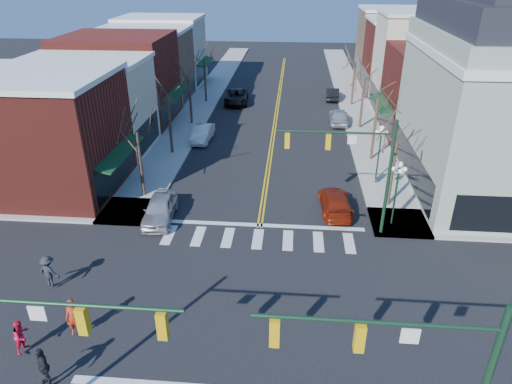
% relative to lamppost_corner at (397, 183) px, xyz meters
% --- Properties ---
extents(ground, '(160.00, 160.00, 0.00)m').
position_rel_lamppost_corner_xyz_m(ground, '(-8.20, -8.50, -2.96)').
color(ground, black).
rests_on(ground, ground).
extents(sidewalk_left, '(3.50, 70.00, 0.15)m').
position_rel_lamppost_corner_xyz_m(sidewalk_left, '(-16.95, 11.50, -2.89)').
color(sidewalk_left, '#9E9B93').
rests_on(sidewalk_left, ground).
extents(sidewalk_right, '(3.50, 70.00, 0.15)m').
position_rel_lamppost_corner_xyz_m(sidewalk_right, '(0.55, 11.50, -2.89)').
color(sidewalk_right, '#9E9B93').
rests_on(sidewalk_right, ground).
extents(bldg_left_brick_a, '(10.00, 8.50, 8.00)m').
position_rel_lamppost_corner_xyz_m(bldg_left_brick_a, '(-23.70, 3.25, 1.04)').
color(bldg_left_brick_a, maroon).
rests_on(bldg_left_brick_a, ground).
extents(bldg_left_stucco_a, '(10.00, 7.00, 7.50)m').
position_rel_lamppost_corner_xyz_m(bldg_left_stucco_a, '(-23.70, 11.00, 0.79)').
color(bldg_left_stucco_a, beige).
rests_on(bldg_left_stucco_a, ground).
extents(bldg_left_brick_b, '(10.00, 9.00, 8.50)m').
position_rel_lamppost_corner_xyz_m(bldg_left_brick_b, '(-23.70, 19.00, 1.29)').
color(bldg_left_brick_b, maroon).
rests_on(bldg_left_brick_b, ground).
extents(bldg_left_tan, '(10.00, 7.50, 7.80)m').
position_rel_lamppost_corner_xyz_m(bldg_left_tan, '(-23.70, 27.25, 0.94)').
color(bldg_left_tan, '#8C6D4D').
rests_on(bldg_left_tan, ground).
extents(bldg_left_stucco_b, '(10.00, 8.00, 8.20)m').
position_rel_lamppost_corner_xyz_m(bldg_left_stucco_b, '(-23.70, 35.00, 1.14)').
color(bldg_left_stucco_b, beige).
rests_on(bldg_left_stucco_b, ground).
extents(bldg_right_brick_a, '(10.00, 8.50, 8.00)m').
position_rel_lamppost_corner_xyz_m(bldg_right_brick_a, '(7.30, 17.25, 1.04)').
color(bldg_right_brick_a, maroon).
rests_on(bldg_right_brick_a, ground).
extents(bldg_right_stucco, '(10.00, 7.00, 10.00)m').
position_rel_lamppost_corner_xyz_m(bldg_right_stucco, '(7.30, 25.00, 2.04)').
color(bldg_right_stucco, beige).
rests_on(bldg_right_stucco, ground).
extents(bldg_right_brick_b, '(10.00, 8.00, 8.50)m').
position_rel_lamppost_corner_xyz_m(bldg_right_brick_b, '(7.30, 32.50, 1.29)').
color(bldg_right_brick_b, maroon).
rests_on(bldg_right_brick_b, ground).
extents(bldg_right_tan, '(10.00, 8.00, 9.00)m').
position_rel_lamppost_corner_xyz_m(bldg_right_tan, '(7.30, 40.50, 1.54)').
color(bldg_right_tan, '#8C6D4D').
rests_on(bldg_right_tan, ground).
extents(traffic_mast_near_left, '(6.60, 0.28, 7.20)m').
position_rel_lamppost_corner_xyz_m(traffic_mast_near_left, '(-13.75, -15.90, 1.75)').
color(traffic_mast_near_left, '#14331E').
rests_on(traffic_mast_near_left, ground).
extents(traffic_mast_near_right, '(6.60, 0.28, 7.20)m').
position_rel_lamppost_corner_xyz_m(traffic_mast_near_right, '(-2.65, -15.90, 1.75)').
color(traffic_mast_near_right, '#14331E').
rests_on(traffic_mast_near_right, ground).
extents(traffic_mast_far_right, '(6.60, 0.28, 7.20)m').
position_rel_lamppost_corner_xyz_m(traffic_mast_far_right, '(-2.65, -1.10, 1.75)').
color(traffic_mast_far_right, '#14331E').
rests_on(traffic_mast_far_right, ground).
extents(lamppost_corner, '(0.36, 0.36, 4.33)m').
position_rel_lamppost_corner_xyz_m(lamppost_corner, '(0.00, 0.00, 0.00)').
color(lamppost_corner, '#14331E').
rests_on(lamppost_corner, ground).
extents(lamppost_midblock, '(0.36, 0.36, 4.33)m').
position_rel_lamppost_corner_xyz_m(lamppost_midblock, '(0.00, 6.50, 0.00)').
color(lamppost_midblock, '#14331E').
rests_on(lamppost_midblock, ground).
extents(tree_left_a, '(0.24, 0.24, 4.76)m').
position_rel_lamppost_corner_xyz_m(tree_left_a, '(-16.60, 2.50, -0.58)').
color(tree_left_a, '#382B21').
rests_on(tree_left_a, ground).
extents(tree_left_b, '(0.24, 0.24, 5.04)m').
position_rel_lamppost_corner_xyz_m(tree_left_b, '(-16.60, 10.50, -0.44)').
color(tree_left_b, '#382B21').
rests_on(tree_left_b, ground).
extents(tree_left_c, '(0.24, 0.24, 4.55)m').
position_rel_lamppost_corner_xyz_m(tree_left_c, '(-16.60, 18.50, -0.69)').
color(tree_left_c, '#382B21').
rests_on(tree_left_c, ground).
extents(tree_left_d, '(0.24, 0.24, 4.90)m').
position_rel_lamppost_corner_xyz_m(tree_left_d, '(-16.60, 26.50, -0.51)').
color(tree_left_d, '#382B21').
rests_on(tree_left_d, ground).
extents(tree_right_a, '(0.24, 0.24, 4.62)m').
position_rel_lamppost_corner_xyz_m(tree_right_a, '(0.20, 2.50, -0.65)').
color(tree_right_a, '#382B21').
rests_on(tree_right_a, ground).
extents(tree_right_b, '(0.24, 0.24, 5.18)m').
position_rel_lamppost_corner_xyz_m(tree_right_b, '(0.20, 10.50, -0.37)').
color(tree_right_b, '#382B21').
rests_on(tree_right_b, ground).
extents(tree_right_c, '(0.24, 0.24, 4.83)m').
position_rel_lamppost_corner_xyz_m(tree_right_c, '(0.20, 18.50, -0.55)').
color(tree_right_c, '#382B21').
rests_on(tree_right_c, ground).
extents(tree_right_d, '(0.24, 0.24, 4.97)m').
position_rel_lamppost_corner_xyz_m(tree_right_d, '(0.20, 26.50, -0.48)').
color(tree_right_d, '#382B21').
rests_on(tree_right_d, ground).
extents(car_left_near, '(2.14, 4.59, 1.52)m').
position_rel_lamppost_corner_xyz_m(car_left_near, '(-14.60, -0.50, -2.20)').
color(car_left_near, silver).
rests_on(car_left_near, ground).
extents(car_left_mid, '(1.66, 4.30, 1.40)m').
position_rel_lamppost_corner_xyz_m(car_left_mid, '(-14.60, 13.85, -2.26)').
color(car_left_mid, silver).
rests_on(car_left_mid, ground).
extents(car_left_far, '(2.88, 5.69, 1.54)m').
position_rel_lamppost_corner_xyz_m(car_left_far, '(-13.00, 26.40, -2.19)').
color(car_left_far, black).
rests_on(car_left_far, ground).
extents(car_right_near, '(2.15, 4.74, 1.35)m').
position_rel_lamppost_corner_xyz_m(car_right_near, '(-3.40, 1.53, -2.29)').
color(car_right_near, maroon).
rests_on(car_right_near, ground).
extents(car_right_mid, '(1.89, 4.58, 1.55)m').
position_rel_lamppost_corner_xyz_m(car_right_mid, '(-1.80, 19.88, -2.19)').
color(car_right_mid, silver).
rests_on(car_right_mid, ground).
extents(car_right_far, '(1.69, 4.26, 1.38)m').
position_rel_lamppost_corner_xyz_m(car_right_far, '(-1.80, 28.92, -2.27)').
color(car_right_far, black).
rests_on(car_right_far, ground).
extents(pedestrian_red_a, '(0.74, 0.56, 1.83)m').
position_rel_lamppost_corner_xyz_m(pedestrian_red_a, '(-15.50, -10.83, -1.90)').
color(pedestrian_red_a, '#B32A13').
rests_on(pedestrian_red_a, sidewalk_left).
extents(pedestrian_red_b, '(0.73, 0.86, 1.56)m').
position_rel_lamppost_corner_xyz_m(pedestrian_red_b, '(-17.28, -11.91, -2.03)').
color(pedestrian_red_b, red).
rests_on(pedestrian_red_b, sidewalk_left).
extents(pedestrian_dark_a, '(1.04, 1.07, 1.80)m').
position_rel_lamppost_corner_xyz_m(pedestrian_dark_a, '(-15.50, -13.48, -1.91)').
color(pedestrian_dark_a, black).
rests_on(pedestrian_dark_a, sidewalk_left).
extents(pedestrian_dark_b, '(1.26, 0.92, 1.74)m').
position_rel_lamppost_corner_xyz_m(pedestrian_dark_b, '(-18.20, -7.70, -1.94)').
color(pedestrian_dark_b, '#212129').
rests_on(pedestrian_dark_b, sidewalk_left).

